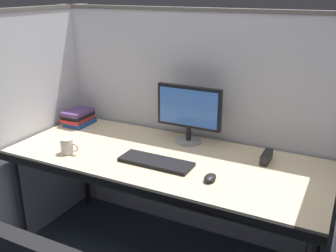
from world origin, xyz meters
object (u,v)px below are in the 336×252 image
Objects in this scene: book_stack at (78,117)px; monitor_center at (189,111)px; red_stapler at (266,157)px; keyboard_main at (156,162)px; coffee_mug at (68,146)px; computer_mouse at (210,178)px; desk at (163,165)px.

monitor_center is at bearing 3.33° from book_stack.
book_stack is at bearing 179.27° from red_stapler.
keyboard_main is at bearing -95.10° from monitor_center.
keyboard_main is 0.89m from book_stack.
coffee_mug is (-0.58, -0.49, -0.17)m from monitor_center.
red_stapler reaches higher than keyboard_main.
monitor_center is 4.48× the size of computer_mouse.
monitor_center reaches higher than coffee_mug.
monitor_center is 0.78m from coffee_mug.
book_stack is 0.52m from coffee_mug.
monitor_center reaches higher than desk.
computer_mouse is at bearing -8.52° from keyboard_main.
coffee_mug is (-1.10, -0.42, 0.02)m from red_stapler.
monitor_center reaches higher than book_stack.
monitor_center reaches higher than keyboard_main.
desk is 4.42× the size of monitor_center.
desk is at bearing 20.27° from coffee_mug.
desk is at bearing 89.41° from keyboard_main.
monitor_center is at bearing 172.64° from red_stapler.
desk is 0.39m from monitor_center.
keyboard_main is 3.41× the size of coffee_mug.
keyboard_main is 1.94× the size of book_stack.
red_stapler is at bearing -0.73° from book_stack.
coffee_mug reaches higher than desk.
monitor_center is (0.03, 0.29, 0.27)m from desk.
monitor_center is at bearing 83.50° from desk.
coffee_mug is at bearing -159.73° from desk.
red_stapler reaches higher than desk.
desk is 0.87m from book_stack.
computer_mouse is 0.64× the size of red_stapler.
red_stapler is 1.19× the size of coffee_mug.
computer_mouse is (0.35, -0.14, 0.07)m from desk.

